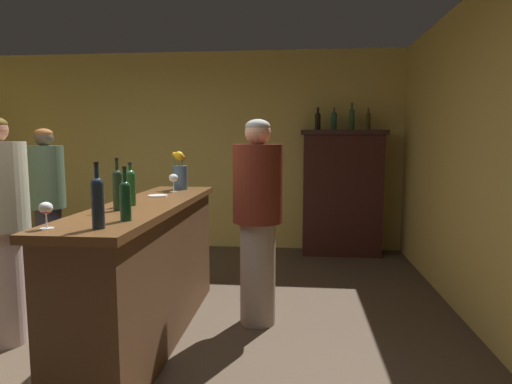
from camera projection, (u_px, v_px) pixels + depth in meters
The scene contains 19 objects.
floor at pixel (64, 361), 2.95m from camera, with size 8.54×8.54×0.00m, color #4E3E30.
wall_back at pixel (187, 151), 6.10m from camera, with size 6.01×0.12×2.68m, color tan.
bar_counter at pixel (148, 271), 3.24m from camera, with size 0.54×2.26×1.03m.
display_cabinet at pixel (342, 190), 5.65m from camera, with size 1.08×0.43×1.62m.
wine_bottle_pinot at pixel (125, 198), 2.45m from camera, with size 0.06×0.06×0.31m.
wine_bottle_rose at pixel (118, 188), 2.81m from camera, with size 0.06×0.06×0.34m.
wine_bottle_chardonnay at pixel (130, 186), 3.03m from camera, with size 0.07×0.07×0.30m.
wine_bottle_riesling at pixel (98, 200), 2.23m from camera, with size 0.06×0.06×0.34m.
wine_glass_front at pixel (173, 178), 3.85m from camera, with size 0.08×0.08×0.16m.
wine_glass_mid at pixel (46, 210), 2.23m from camera, with size 0.07×0.07×0.14m.
flower_arrangement at pixel (180, 173), 4.04m from camera, with size 0.14×0.14×0.35m.
cheese_plate at pixel (158, 196), 3.54m from camera, with size 0.16×0.16×0.01m, color white.
display_bottle_left at pixel (318, 120), 5.58m from camera, with size 0.07×0.07×0.29m.
display_bottle_midleft at pixel (334, 120), 5.56m from camera, with size 0.07×0.07×0.29m.
display_bottle_center at pixel (352, 118), 5.53m from camera, with size 0.07×0.07×0.34m.
display_bottle_midright at pixel (368, 120), 5.52m from camera, with size 0.06×0.06×0.28m.
patron_by_cabinet at pixel (48, 203), 4.25m from camera, with size 0.34×0.34×1.60m.
patron_in_grey at pixel (1, 223), 3.12m from camera, with size 0.39×0.39×1.65m.
bartender at pixel (258, 215), 3.47m from camera, with size 0.40×0.40×1.65m.
Camera 1 is at (1.58, -2.65, 1.48)m, focal length 30.59 mm.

